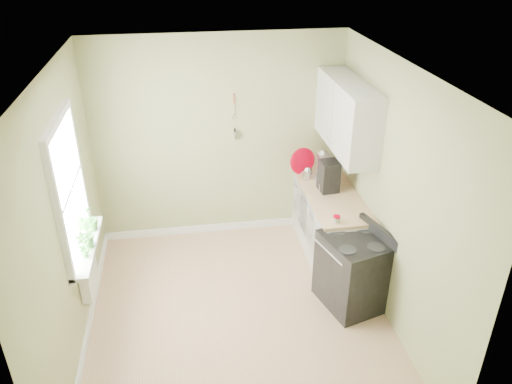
{
  "coord_description": "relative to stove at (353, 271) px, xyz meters",
  "views": [
    {
      "loc": [
        -0.46,
        -4.16,
        3.77
      ],
      "look_at": [
        0.28,
        0.55,
        1.23
      ],
      "focal_mm": 35.0,
      "sensor_mm": 36.0,
      "label": 1
    }
  ],
  "objects": [
    {
      "name": "upper_cabinets",
      "position": [
        0.15,
        1.05,
        1.42
      ],
      "size": [
        0.35,
        1.4,
        0.8
      ],
      "primitive_type": "cube",
      "color": "white",
      "rests_on": "wall_right"
    },
    {
      "name": "coffee_maker",
      "position": [
        -0.03,
        1.01,
        0.66
      ],
      "size": [
        0.24,
        0.26,
        0.38
      ],
      "color": "black",
      "rests_on": "countertop"
    },
    {
      "name": "base_cabinets",
      "position": [
        0.02,
        0.95,
        0.01
      ],
      "size": [
        0.6,
        1.6,
        0.87
      ],
      "primitive_type": "cube",
      "color": "white",
      "rests_on": "floor"
    },
    {
      "name": "stove",
      "position": [
        0.0,
        0.0,
        0.0
      ],
      "size": [
        0.78,
        0.83,
        0.96
      ],
      "color": "black",
      "rests_on": "floor"
    },
    {
      "name": "window_sill",
      "position": [
        -2.79,
        0.25,
        0.45
      ],
      "size": [
        0.18,
        1.14,
        0.04
      ],
      "primitive_type": "cube",
      "color": "white",
      "rests_on": "wall_left"
    },
    {
      "name": "floor",
      "position": [
        -1.28,
        -0.05,
        -0.44
      ],
      "size": [
        3.2,
        3.6,
        0.02
      ],
      "primitive_type": "cube",
      "color": "tan",
      "rests_on": "ground"
    },
    {
      "name": "window",
      "position": [
        -2.86,
        0.25,
        1.12
      ],
      "size": [
        0.06,
        1.14,
        1.44
      ],
      "color": "white",
      "rests_on": "wall_left"
    },
    {
      "name": "kettle",
      "position": [
        -0.21,
        1.33,
        0.57
      ],
      "size": [
        0.17,
        0.1,
        0.17
      ],
      "color": "silver",
      "rests_on": "countertop"
    },
    {
      "name": "plant_c",
      "position": [
        -2.78,
        0.54,
        0.61
      ],
      "size": [
        0.23,
        0.23,
        0.29
      ],
      "primitive_type": "imported",
      "rotation": [
        0.0,
        0.0,
        4.0
      ],
      "color": "#357A2F",
      "rests_on": "window_sill"
    },
    {
      "name": "plant_a",
      "position": [
        -2.78,
        0.04,
        0.61
      ],
      "size": [
        0.17,
        0.15,
        0.28
      ],
      "primitive_type": "imported",
      "rotation": [
        0.0,
        0.0,
        0.37
      ],
      "color": "#357A2F",
      "rests_on": "window_sill"
    },
    {
      "name": "stand_mixer",
      "position": [
        -0.03,
        1.17,
        0.66
      ],
      "size": [
        0.22,
        0.36,
        0.42
      ],
      "color": "#B2B2B7",
      "rests_on": "countertop"
    },
    {
      "name": "wall_utensils",
      "position": [
        -1.08,
        1.73,
        1.13
      ],
      "size": [
        0.02,
        0.14,
        0.58
      ],
      "color": "tan",
      "rests_on": "wall_back"
    },
    {
      "name": "plant_b",
      "position": [
        -2.78,
        0.21,
        0.63
      ],
      "size": [
        0.23,
        0.23,
        0.33
      ],
      "primitive_type": "imported",
      "rotation": [
        0.0,
        0.0,
        2.43
      ],
      "color": "#357A2F",
      "rests_on": "window_sill"
    },
    {
      "name": "wall_right",
      "position": [
        0.33,
        -0.05,
        0.92
      ],
      "size": [
        0.02,
        3.6,
        2.7
      ],
      "primitive_type": "cube",
      "color": "tan",
      "rests_on": "floor"
    },
    {
      "name": "radiator",
      "position": [
        -2.82,
        0.2,
        0.12
      ],
      "size": [
        0.12,
        0.5,
        0.35
      ],
      "primitive_type": "cube",
      "color": "white",
      "rests_on": "wall_left"
    },
    {
      "name": "wall_left",
      "position": [
        -2.89,
        -0.05,
        0.92
      ],
      "size": [
        0.02,
        3.6,
        2.7
      ],
      "primitive_type": "cube",
      "color": "tan",
      "rests_on": "floor"
    },
    {
      "name": "wall_back",
      "position": [
        -1.28,
        1.76,
        0.92
      ],
      "size": [
        3.2,
        0.02,
        2.7
      ],
      "primitive_type": "cube",
      "color": "tan",
      "rests_on": "floor"
    },
    {
      "name": "red_tray",
      "position": [
        -0.23,
        1.52,
        0.66
      ],
      "size": [
        0.36,
        0.15,
        0.35
      ],
      "primitive_type": "cylinder",
      "rotation": [
        1.45,
        0.0,
        0.26
      ],
      "color": "#9E0016",
      "rests_on": "countertop"
    },
    {
      "name": "jar",
      "position": [
        -0.15,
        0.25,
        0.52
      ],
      "size": [
        0.08,
        0.08,
        0.09
      ],
      "color": "#C0B799",
      "rests_on": "countertop"
    },
    {
      "name": "countertop",
      "position": [
        0.01,
        0.95,
        0.46
      ],
      "size": [
        0.64,
        1.6,
        0.04
      ],
      "primitive_type": "cube",
      "color": "tan",
      "rests_on": "base_cabinets"
    },
    {
      "name": "ceiling",
      "position": [
        -1.28,
        -0.05,
        2.28
      ],
      "size": [
        3.2,
        3.6,
        0.02
      ],
      "primitive_type": "cube",
      "color": "white",
      "rests_on": "wall_back"
    }
  ]
}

